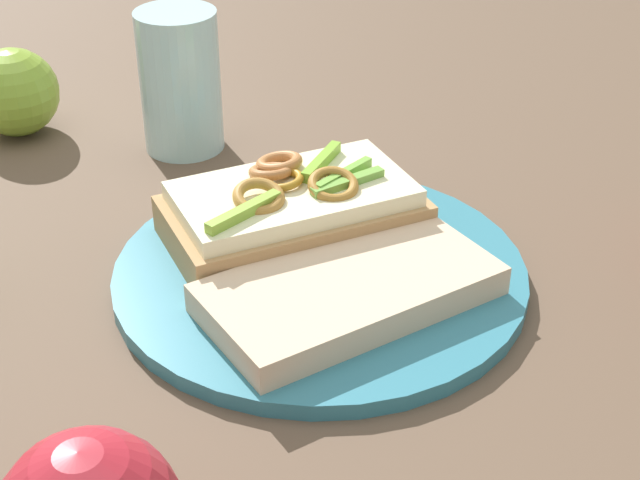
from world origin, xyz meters
TOP-DOWN VIEW (x-y plane):
  - ground_plane at (0.00, 0.00)m, footprint 2.00×2.00m
  - plate at (0.00, 0.00)m, footprint 0.26×0.26m
  - sandwich at (0.03, -0.03)m, footprint 0.18×0.18m
  - bread_slice_side at (-0.03, 0.03)m, footprint 0.17×0.19m
  - apple_1 at (0.32, -0.10)m, footprint 0.10×0.10m
  - drinking_glass at (0.18, -0.13)m, footprint 0.06×0.06m

SIDE VIEW (x-z plane):
  - ground_plane at x=0.00m, z-range 0.00..0.00m
  - plate at x=0.00m, z-range 0.00..0.01m
  - bread_slice_side at x=-0.03m, z-range 0.01..0.03m
  - sandwich at x=0.03m, z-range 0.01..0.06m
  - apple_1 at x=0.32m, z-range 0.00..0.07m
  - drinking_glass at x=0.18m, z-range 0.00..0.11m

